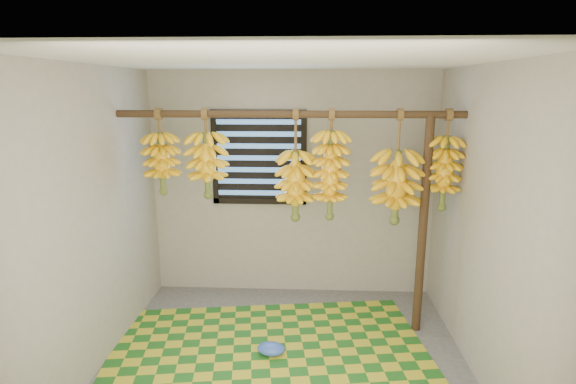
# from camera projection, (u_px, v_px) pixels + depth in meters

# --- Properties ---
(floor) EXTENTS (3.00, 3.00, 0.01)m
(floor) POSITION_uv_depth(u_px,v_px,m) (285.00, 371.00, 3.61)
(floor) COLOR #505050
(floor) RESTS_ON ground
(ceiling) EXTENTS (3.00, 3.00, 0.01)m
(ceiling) POSITION_uv_depth(u_px,v_px,m) (284.00, 60.00, 3.07)
(ceiling) COLOR silver
(ceiling) RESTS_ON wall_back
(wall_back) EXTENTS (3.00, 0.01, 2.40)m
(wall_back) POSITION_uv_depth(u_px,v_px,m) (292.00, 185.00, 4.80)
(wall_back) COLOR gray
(wall_back) RESTS_ON floor
(wall_left) EXTENTS (0.01, 3.00, 2.40)m
(wall_left) POSITION_uv_depth(u_px,v_px,m) (87.00, 225.00, 3.41)
(wall_left) COLOR gray
(wall_left) RESTS_ON floor
(wall_right) EXTENTS (0.01, 3.00, 2.40)m
(wall_right) POSITION_uv_depth(u_px,v_px,m) (490.00, 231.00, 3.27)
(wall_right) COLOR gray
(wall_right) RESTS_ON floor
(window) EXTENTS (1.00, 0.04, 1.00)m
(window) POSITION_uv_depth(u_px,v_px,m) (259.00, 158.00, 4.72)
(window) COLOR black
(window) RESTS_ON wall_back
(hanging_pole) EXTENTS (3.00, 0.06, 0.06)m
(hanging_pole) POSITION_uv_depth(u_px,v_px,m) (289.00, 114.00, 3.84)
(hanging_pole) COLOR #3F2A17
(hanging_pole) RESTS_ON wall_left
(support_post) EXTENTS (0.08, 0.08, 2.00)m
(support_post) POSITION_uv_depth(u_px,v_px,m) (423.00, 228.00, 4.01)
(support_post) COLOR #3F2A17
(support_post) RESTS_ON floor
(woven_mat) EXTENTS (2.99, 2.52, 0.01)m
(woven_mat) POSITION_uv_depth(u_px,v_px,m) (270.00, 369.00, 3.62)
(woven_mat) COLOR #1D5D1B
(woven_mat) RESTS_ON floor
(plastic_bag) EXTENTS (0.26, 0.21, 0.10)m
(plastic_bag) POSITION_uv_depth(u_px,v_px,m) (271.00, 349.00, 3.81)
(plastic_bag) COLOR blue
(plastic_bag) RESTS_ON woven_mat
(banana_bunch_a) EXTENTS (0.31, 0.31, 0.76)m
(banana_bunch_a) POSITION_uv_depth(u_px,v_px,m) (162.00, 163.00, 3.99)
(banana_bunch_a) COLOR brown
(banana_bunch_a) RESTS_ON hanging_pole
(banana_bunch_b) EXTENTS (0.35, 0.35, 0.79)m
(banana_bunch_b) POSITION_uv_depth(u_px,v_px,m) (207.00, 165.00, 3.97)
(banana_bunch_b) COLOR brown
(banana_bunch_b) RESTS_ON hanging_pole
(banana_bunch_c) EXTENTS (0.33, 0.33, 0.99)m
(banana_bunch_c) POSITION_uv_depth(u_px,v_px,m) (295.00, 186.00, 3.98)
(banana_bunch_c) COLOR brown
(banana_bunch_c) RESTS_ON hanging_pole
(banana_bunch_d) EXTENTS (0.31, 0.31, 0.97)m
(banana_bunch_d) POSITION_uv_depth(u_px,v_px,m) (330.00, 175.00, 3.94)
(banana_bunch_d) COLOR brown
(banana_bunch_d) RESTS_ON hanging_pole
(banana_bunch_e) EXTENTS (0.41, 0.41, 1.00)m
(banana_bunch_e) POSITION_uv_depth(u_px,v_px,m) (396.00, 187.00, 3.94)
(banana_bunch_e) COLOR brown
(banana_bunch_e) RESTS_ON hanging_pole
(banana_bunch_f) EXTENTS (0.28, 0.28, 0.88)m
(banana_bunch_f) POSITION_uv_depth(u_px,v_px,m) (444.00, 173.00, 3.89)
(banana_bunch_f) COLOR brown
(banana_bunch_f) RESTS_ON hanging_pole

